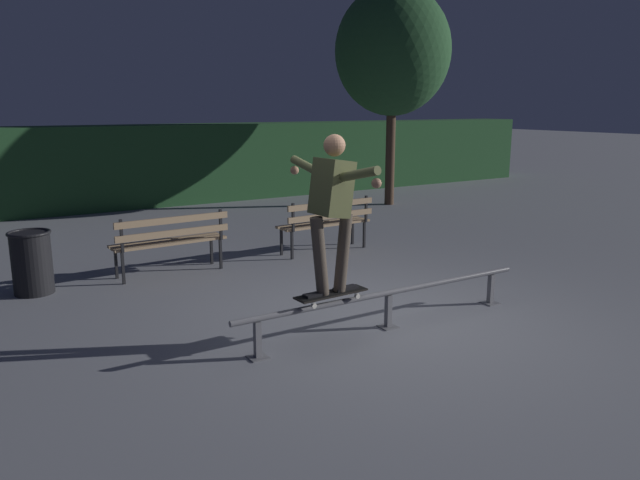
{
  "coord_description": "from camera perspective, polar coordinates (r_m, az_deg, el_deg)",
  "views": [
    {
      "loc": [
        -3.87,
        -5.05,
        2.33
      ],
      "look_at": [
        -0.36,
        0.63,
        0.85
      ],
      "focal_mm": 34.31,
      "sensor_mm": 36.0,
      "label": 1
    }
  ],
  "objects": [
    {
      "name": "hedge_backdrop",
      "position": [
        15.01,
        -16.72,
        6.65
      ],
      "size": [
        24.0,
        1.2,
        1.88
      ],
      "primitive_type": "cube",
      "color": "#234C28",
      "rests_on": "ground"
    },
    {
      "name": "park_bench_leftmost",
      "position": [
        8.71,
        -13.75,
        0.24
      ],
      "size": [
        1.62,
        0.48,
        0.88
      ],
      "color": "black",
      "rests_on": "ground"
    },
    {
      "name": "trash_can",
      "position": [
        8.46,
        -25.29,
        -1.83
      ],
      "size": [
        0.52,
        0.52,
        0.8
      ],
      "color": "black",
      "rests_on": "ground"
    },
    {
      "name": "grind_rail",
      "position": [
        6.55,
        6.42,
        -5.48
      ],
      "size": [
        3.63,
        0.18,
        0.42
      ],
      "color": "slate",
      "rests_on": "ground"
    },
    {
      "name": "park_bench_left_center",
      "position": [
        9.77,
        0.63,
        1.92
      ],
      "size": [
        1.62,
        0.48,
        0.88
      ],
      "color": "black",
      "rests_on": "ground"
    },
    {
      "name": "skateboarder",
      "position": [
        5.88,
        1.12,
        3.67
      ],
      "size": [
        0.62,
        1.41,
        1.56
      ],
      "color": "black",
      "rests_on": "skateboard"
    },
    {
      "name": "skateboard",
      "position": [
        6.09,
        1.06,
        -5.07
      ],
      "size": [
        0.79,
        0.24,
        0.09
      ],
      "color": "black",
      "rests_on": "grind_rail"
    },
    {
      "name": "tree_far_right",
      "position": [
        14.65,
        6.8,
        17.05
      ],
      "size": [
        2.64,
        2.64,
        4.98
      ],
      "color": "#4C3828",
      "rests_on": "ground"
    },
    {
      "name": "ground_plane",
      "position": [
        6.77,
        5.48,
        -7.68
      ],
      "size": [
        90.0,
        90.0,
        0.0
      ],
      "primitive_type": "plane",
      "color": "slate"
    }
  ]
}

